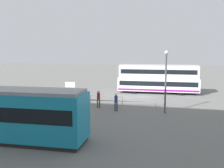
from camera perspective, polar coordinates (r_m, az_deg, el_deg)
ground_plane at (r=32.05m, az=5.18°, el=-2.98°), size 160.00×160.00×0.00m
double_decker_bus at (r=35.22m, az=10.42°, el=1.15°), size 10.98×2.59×3.93m
pedestrian_near_railing at (r=25.76m, az=-3.09°, el=-3.16°), size 0.43×0.43×1.80m
pedestrian_crossing at (r=24.32m, az=0.92°, el=-3.90°), size 0.45×0.45×1.73m
pedestrian_railing at (r=26.57m, az=2.34°, el=-3.51°), size 7.03×0.59×1.08m
info_sign at (r=28.24m, az=-9.49°, el=-0.86°), size 1.18×0.13×2.51m
street_lamp at (r=23.68m, az=12.14°, el=1.71°), size 0.36×0.36×5.85m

